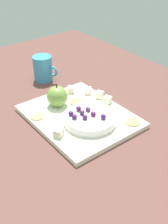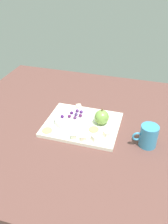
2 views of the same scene
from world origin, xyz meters
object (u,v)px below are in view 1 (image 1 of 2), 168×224
at_px(cup, 43,68).
at_px(apple_whole, 56,97).
at_px(cracker_1, 38,116).
at_px(grape_5, 71,113).
at_px(serving_dish, 90,119).
at_px(platter, 79,116).
at_px(grape_0, 86,117).
at_px(grape_4, 79,109).
at_px(cracker_0, 76,102).
at_px(cheese_cube_2, 88,91).
at_px(cheese_cube_3, 100,95).
at_px(grape_6, 82,112).
at_px(grape_7, 103,117).
at_px(grape_3, 93,114).
at_px(cheese_cube_4, 107,100).
at_px(cheese_cube_0, 58,133).
at_px(grape_2, 88,109).
at_px(grape_1, 74,117).
at_px(cracker_2, 133,122).
at_px(cheese_cube_1, 71,90).

bearing_deg(cup, apple_whole, -20.31).
bearing_deg(cracker_1, grape_5, 36.93).
xyz_separation_m(serving_dish, grape_5, (-0.03, -0.04, 0.02)).
distance_m(platter, grape_0, 0.07).
bearing_deg(grape_4, cracker_0, 148.70).
relative_size(cheese_cube_2, cheese_cube_3, 1.00).
xyz_separation_m(cheese_cube_2, grape_6, (0.12, -0.11, 0.02)).
height_order(cracker_0, grape_7, grape_7).
bearing_deg(cheese_cube_2, grape_0, -40.44).
distance_m(grape_5, grape_6, 0.03).
height_order(grape_3, grape_7, grape_7).
relative_size(cracker_1, grape_5, 2.73).
height_order(cheese_cube_4, grape_4, grape_4).
relative_size(grape_0, grape_3, 1.00).
bearing_deg(cheese_cube_0, cracker_1, 178.86).
bearing_deg(cheese_cube_2, grape_3, -33.26).
bearing_deg(cheese_cube_3, grape_2, -56.45).
bearing_deg(apple_whole, cracker_1, -78.04).
bearing_deg(cracker_0, grape_1, -38.36).
distance_m(cracker_2, cup, 0.42).
xyz_separation_m(grape_4, grape_6, (0.02, -0.00, -0.00)).
relative_size(cracker_0, grape_5, 2.73).
bearing_deg(serving_dish, grape_2, 155.98).
xyz_separation_m(cheese_cube_1, cup, (-0.17, -0.01, 0.02)).
relative_size(platter, cheese_cube_0, 14.46).
xyz_separation_m(platter, cheese_cube_4, (0.00, 0.11, 0.02)).
height_order(cheese_cube_0, cracker_2, cheese_cube_0).
relative_size(apple_whole, cracker_1, 1.51).
bearing_deg(serving_dish, cheese_cube_2, 143.68).
bearing_deg(grape_2, cheese_cube_4, 105.28).
height_order(serving_dish, cheese_cube_0, serving_dish).
xyz_separation_m(cheese_cube_0, grape_6, (-0.02, 0.09, 0.02)).
height_order(grape_1, grape_2, same).
relative_size(grape_1, grape_4, 1.00).
bearing_deg(grape_5, cheese_cube_0, -63.18).
distance_m(serving_dish, cheese_cube_0, 0.11).
distance_m(grape_4, grape_5, 0.03).
xyz_separation_m(grape_5, grape_6, (0.02, 0.03, 0.00)).
bearing_deg(cheese_cube_0, serving_dish, 89.92).
xyz_separation_m(grape_3, grape_5, (-0.04, -0.05, 0.00)).
height_order(cheese_cube_0, grape_4, grape_4).
bearing_deg(cracker_0, serving_dish, -16.38).
xyz_separation_m(cheese_cube_3, grape_3, (0.10, -0.11, 0.02)).
bearing_deg(grape_1, grape_5, 173.45).
distance_m(apple_whole, grape_4, 0.10).
height_order(grape_1, grape_3, same).
height_order(cheese_cube_1, grape_1, grape_1).
relative_size(cheese_cube_4, grape_4, 1.41).
distance_m(cheese_cube_2, grape_6, 0.16).
bearing_deg(grape_5, grape_2, 76.37).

